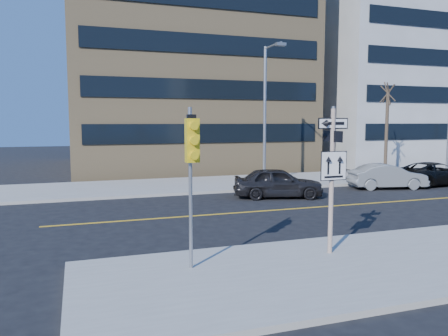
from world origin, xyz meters
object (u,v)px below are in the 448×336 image
object	(u,v)px
sign_pole	(332,172)
parked_car_c	(434,174)
traffic_signal	(192,154)
streetlight_a	(267,105)
parked_car_b	(387,176)
street_tree_west	(388,95)
parked_car_a	(278,183)

from	to	relation	value
sign_pole	parked_car_c	xyz separation A→B (m)	(13.70, 10.25, -1.74)
sign_pole	traffic_signal	size ratio (longest dim) A/B	1.02
parked_car_c	streetlight_a	world-z (taller)	streetlight_a
traffic_signal	parked_car_b	xyz separation A→B (m)	(14.07, 10.14, -2.32)
traffic_signal	parked_car_c	xyz separation A→B (m)	(17.70, 10.40, -2.34)
streetlight_a	street_tree_west	bearing A→B (deg)	3.45
parked_car_c	traffic_signal	bearing A→B (deg)	116.89
sign_pole	street_tree_west	distance (m)	19.22
parked_car_b	sign_pole	bearing A→B (deg)	147.31
traffic_signal	street_tree_west	world-z (taller)	street_tree_west
traffic_signal	street_tree_west	xyz separation A→B (m)	(17.00, 13.96, 2.50)
parked_car_b	parked_car_c	xyz separation A→B (m)	(3.62, 0.26, -0.01)
traffic_signal	parked_car_a	world-z (taller)	traffic_signal
parked_car_a	parked_car_b	distance (m)	7.21
parked_car_a	street_tree_west	distance (m)	12.03
traffic_signal	streetlight_a	distance (m)	15.72
sign_pole	parked_car_a	size ratio (longest dim) A/B	0.91
sign_pole	parked_car_c	size ratio (longest dim) A/B	0.81
sign_pole	streetlight_a	bearing A→B (deg)	73.23
traffic_signal	parked_car_c	distance (m)	20.66
sign_pole	street_tree_west	xyz separation A→B (m)	(13.00, 13.81, 3.09)
traffic_signal	streetlight_a	bearing A→B (deg)	59.20
traffic_signal	parked_car_a	xyz separation A→B (m)	(6.90, 9.49, -2.27)
sign_pole	parked_car_a	world-z (taller)	sign_pole
sign_pole	streetlight_a	world-z (taller)	streetlight_a
street_tree_west	streetlight_a	bearing A→B (deg)	-176.55
parked_car_a	parked_car_b	world-z (taller)	parked_car_a
parked_car_b	street_tree_west	distance (m)	6.81
parked_car_b	street_tree_west	size ratio (longest dim) A/B	0.67
parked_car_b	street_tree_west	world-z (taller)	street_tree_west
traffic_signal	street_tree_west	distance (m)	22.14
parked_car_b	streetlight_a	xyz separation A→B (m)	(-6.07, 3.28, 4.05)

